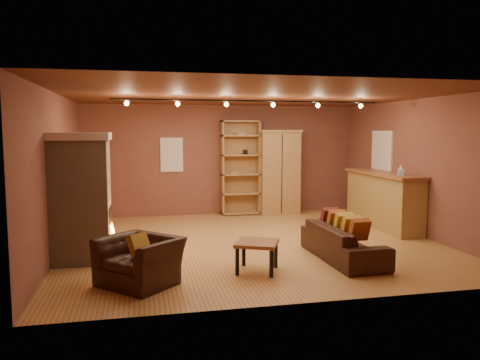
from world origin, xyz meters
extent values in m
plane|color=#9D6B37|center=(0.00, 0.00, 0.00)|extent=(7.00, 7.00, 0.00)
plane|color=brown|center=(0.00, 0.00, 2.80)|extent=(7.00, 7.00, 0.00)
cube|color=brown|center=(0.00, 3.25, 1.40)|extent=(7.00, 0.02, 2.80)
cube|color=brown|center=(-3.50, 0.00, 1.40)|extent=(0.02, 6.50, 2.80)
cube|color=brown|center=(3.50, 0.00, 1.40)|extent=(0.02, 6.50, 2.80)
cube|color=tan|center=(-3.05, -0.60, 1.00)|extent=(0.90, 0.90, 2.00)
cube|color=beige|center=(-3.05, -0.60, 2.06)|extent=(0.98, 0.98, 0.12)
cube|color=black|center=(-2.64, -0.60, 0.60)|extent=(0.10, 0.65, 0.55)
cone|color=orange|center=(-2.58, -0.60, 0.48)|extent=(0.10, 0.10, 0.22)
cube|color=white|center=(-1.30, 3.23, 1.55)|extent=(0.56, 0.04, 0.86)
cube|color=tan|center=(0.43, 3.23, 1.20)|extent=(0.99, 0.04, 2.41)
cube|color=tan|center=(-0.04, 3.06, 1.20)|extent=(0.04, 0.38, 2.41)
cube|color=tan|center=(0.90, 3.06, 1.20)|extent=(0.04, 0.38, 2.41)
cube|color=gray|center=(0.26, 3.06, 1.07)|extent=(0.18, 0.12, 0.05)
cube|color=black|center=(0.56, 3.06, 1.61)|extent=(0.10, 0.10, 0.12)
cube|color=tan|center=(0.43, 3.06, 0.04)|extent=(0.99, 0.38, 0.04)
cube|color=tan|center=(0.43, 3.06, 0.55)|extent=(0.99, 0.38, 0.03)
cube|color=tan|center=(0.43, 3.06, 1.04)|extent=(0.99, 0.38, 0.04)
cube|color=tan|center=(0.43, 3.06, 1.53)|extent=(0.99, 0.38, 0.04)
cube|color=tan|center=(0.43, 3.06, 2.03)|extent=(0.99, 0.38, 0.04)
cube|color=tan|center=(0.43, 3.06, 2.39)|extent=(0.99, 0.38, 0.04)
cube|color=tan|center=(1.43, 2.97, 1.06)|extent=(1.01, 0.55, 2.11)
cube|color=#915934|center=(1.43, 2.70, 1.06)|extent=(0.02, 0.01, 2.01)
cube|color=tan|center=(1.43, 2.97, 2.14)|extent=(1.07, 0.61, 0.06)
cube|color=#A6854C|center=(3.20, 0.80, 0.59)|extent=(0.56, 2.46, 1.18)
cube|color=#915934|center=(3.20, 0.80, 1.21)|extent=(0.68, 2.58, 0.06)
cube|color=#8FC8E5|center=(3.15, 0.04, 1.29)|extent=(0.14, 0.14, 0.11)
cone|color=white|center=(3.15, 0.04, 1.39)|extent=(0.08, 0.08, 0.10)
cube|color=white|center=(3.47, 1.40, 1.65)|extent=(0.05, 0.90, 1.00)
imported|color=black|center=(1.21, -1.46, 0.38)|extent=(0.62, 1.97, 0.77)
cube|color=#93481D|center=(1.23, -2.01, 0.62)|extent=(0.31, 0.24, 0.36)
cube|color=#AC8A2C|center=(1.22, -1.74, 0.62)|extent=(0.31, 0.24, 0.36)
cube|color=#AC8A2C|center=(1.21, -1.46, 0.62)|extent=(0.31, 0.24, 0.36)
cube|color=#93481D|center=(1.21, -1.19, 0.62)|extent=(0.31, 0.24, 0.36)
cube|color=#5B1B1B|center=(1.20, -0.91, 0.62)|extent=(0.31, 0.24, 0.36)
imported|color=black|center=(-2.13, -2.06, 0.45)|extent=(1.19, 1.19, 0.89)
cube|color=#AC8A2C|center=(-2.13, -2.06, 0.56)|extent=(0.38, 0.38, 0.34)
cube|color=#915934|center=(-0.37, -1.82, 0.44)|extent=(0.81, 0.81, 0.05)
cube|color=black|center=(-0.62, -2.08, 0.21)|extent=(0.05, 0.05, 0.41)
cube|color=black|center=(-0.11, -2.08, 0.21)|extent=(0.05, 0.05, 0.41)
cube|color=black|center=(-0.62, -1.56, 0.21)|extent=(0.05, 0.05, 0.41)
cube|color=black|center=(-0.11, -1.56, 0.21)|extent=(0.05, 0.05, 0.41)
cylinder|color=black|center=(0.00, 0.20, 2.72)|extent=(5.20, 0.03, 0.03)
sphere|color=#FFD88C|center=(-2.30, 0.20, 2.65)|extent=(0.09, 0.09, 0.09)
sphere|color=#FFD88C|center=(-1.38, 0.20, 2.65)|extent=(0.09, 0.09, 0.09)
sphere|color=#FFD88C|center=(-0.46, 0.20, 2.65)|extent=(0.09, 0.09, 0.09)
sphere|color=#FFD88C|center=(0.46, 0.20, 2.65)|extent=(0.09, 0.09, 0.09)
sphere|color=#FFD88C|center=(1.38, 0.20, 2.65)|extent=(0.09, 0.09, 0.09)
sphere|color=#FFD88C|center=(2.30, 0.20, 2.65)|extent=(0.09, 0.09, 0.09)
camera|label=1|loc=(-2.10, -8.61, 2.15)|focal=35.00mm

